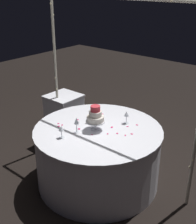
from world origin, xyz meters
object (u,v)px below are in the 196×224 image
Objects in this scene: wine_glass_0 at (61,129)px; wine_glass_2 at (127,114)px; main_table at (98,155)px; cake_knife at (94,121)px; tiered_cake at (95,116)px; side_table at (64,119)px; decorative_arch at (116,64)px; wine_glass_1 at (77,122)px.

wine_glass_2 is (0.33, 0.75, 0.01)m from wine_glass_0.
main_table is 5.07× the size of cake_knife.
tiered_cake reaches higher than wine_glass_0.
wine_glass_2 is (1.19, -0.10, 0.46)m from side_table.
decorative_arch is 15.34× the size of wine_glass_0.
decorative_arch is 2.83× the size of side_table.
cake_knife is at bearing 97.98° from wine_glass_1.
side_table reaches higher than cake_knife.
decorative_arch is 7.30× the size of tiered_cake.
wine_glass_2 is (0.16, 0.01, -0.58)m from decorative_arch.
wine_glass_0 reaches higher than cake_knife.
wine_glass_2 is at bearing 64.00° from main_table.
decorative_arch reaches higher than cake_knife.
wine_glass_2 is at bearing 31.39° from cake_knife.
cake_knife is at bearing 90.63° from wine_glass_0.
decorative_arch is 0.96m from wine_glass_0.
wine_glass_0 is 0.82m from wine_glass_2.
wine_glass_2 is (0.16, 0.33, 0.48)m from main_table.
tiered_cake reaches higher than main_table.
main_table is at bearing -116.00° from wine_glass_2.
wine_glass_0 is (-0.17, -0.73, -0.59)m from decorative_arch.
decorative_arch is at bearing 88.08° from tiered_cake.
tiered_cake reaches higher than side_table.
decorative_arch is 14.03× the size of wine_glass_2.
side_table is at bearing 160.35° from cake_knife.
decorative_arch is 0.63m from tiered_cake.
main_table is at bearing 67.93° from wine_glass_0.
wine_glass_2 is at bearing -4.76° from side_table.
tiered_cake is 0.28m from cake_knife.
tiered_cake is 2.10× the size of wine_glass_0.
wine_glass_2 reaches higher than side_table.
cake_knife is (-0.17, -0.19, -0.69)m from decorative_arch.
tiered_cake is at bearing -24.57° from side_table.
wine_glass_1 is at bearing -35.99° from side_table.
cake_knife is at bearing 143.69° from main_table.
decorative_arch reaches higher than wine_glass_0.
wine_glass_0 reaches higher than side_table.
wine_glass_2 is at bearing 64.29° from tiered_cake.
cake_knife is (-0.01, 0.54, -0.10)m from wine_glass_0.
wine_glass_0 is 0.47× the size of cake_knife.
wine_glass_1 reaches higher than wine_glass_0.
wine_glass_1 is (0.04, 0.19, 0.03)m from wine_glass_0.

